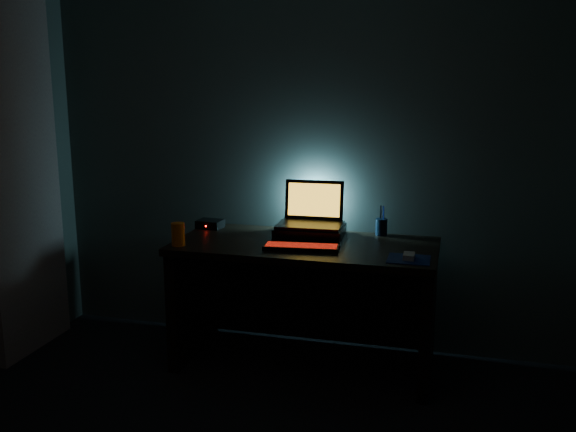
% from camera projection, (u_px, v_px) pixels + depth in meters
% --- Properties ---
extents(room, '(3.50, 4.00, 2.50)m').
position_uv_depth(room, '(188.00, 215.00, 2.05)').
color(room, black).
rests_on(room, ground).
extents(desk, '(1.50, 0.70, 0.75)m').
position_uv_depth(desk, '(307.00, 283.00, 3.79)').
color(desk, black).
rests_on(desk, ground).
extents(curtain, '(0.06, 0.65, 2.30)m').
position_uv_depth(curtain, '(21.00, 168.00, 3.84)').
color(curtain, '#BFAB99').
rests_on(curtain, ground).
extents(riser, '(0.41, 0.32, 0.06)m').
position_uv_depth(riser, '(310.00, 231.00, 3.84)').
color(riser, black).
rests_on(riser, desk).
extents(laptop, '(0.39, 0.30, 0.26)m').
position_uv_depth(laptop, '(312.00, 215.00, 3.86)').
color(laptop, black).
rests_on(laptop, riser).
extents(keyboard, '(0.43, 0.18, 0.03)m').
position_uv_depth(keyboard, '(301.00, 247.00, 3.54)').
color(keyboard, black).
rests_on(keyboard, desk).
extents(mousepad, '(0.22, 0.20, 0.00)m').
position_uv_depth(mousepad, '(409.00, 259.00, 3.35)').
color(mousepad, '#0B1C52').
rests_on(mousepad, desk).
extents(mouse, '(0.06, 0.10, 0.03)m').
position_uv_depth(mouse, '(409.00, 256.00, 3.34)').
color(mouse, '#9B9AA0').
rests_on(mouse, mousepad).
extents(pen_cup, '(0.09, 0.09, 0.10)m').
position_uv_depth(pen_cup, '(381.00, 227.00, 3.85)').
color(pen_cup, black).
rests_on(pen_cup, desk).
extents(juice_glass, '(0.09, 0.09, 0.13)m').
position_uv_depth(juice_glass, '(178.00, 234.00, 3.61)').
color(juice_glass, orange).
rests_on(juice_glass, desk).
extents(router, '(0.16, 0.13, 0.05)m').
position_uv_depth(router, '(210.00, 224.00, 4.05)').
color(router, black).
rests_on(router, desk).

